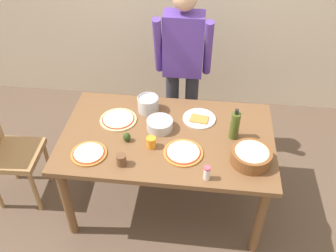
{
  "coord_description": "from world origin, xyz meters",
  "views": [
    {
      "loc": [
        0.25,
        -2.09,
        2.62
      ],
      "look_at": [
        0.0,
        0.05,
        0.81
      ],
      "focal_mm": 39.78,
      "sensor_mm": 36.0,
      "label": 1
    }
  ],
  "objects_px": {
    "dining_table": "(167,144)",
    "cup_small_brown": "(121,160)",
    "cup_orange": "(151,142)",
    "avocado": "(127,137)",
    "chair_wooden_left": "(4,148)",
    "steel_pot": "(148,104)",
    "pizza_cooked_on_tray": "(183,152)",
    "person_cook": "(183,64)",
    "plate_with_slice": "(199,119)",
    "pizza_second_cooked": "(89,153)",
    "olive_oil_bottle": "(235,125)",
    "salt_shaker": "(207,173)",
    "pizza_raw_on_board": "(118,119)",
    "mixing_bowl_steel": "(160,124)",
    "popcorn_bowl": "(251,155)"
  },
  "relations": [
    {
      "from": "dining_table",
      "to": "cup_small_brown",
      "type": "distance_m",
      "value": 0.46
    },
    {
      "from": "cup_orange",
      "to": "avocado",
      "type": "relative_size",
      "value": 1.21
    },
    {
      "from": "chair_wooden_left",
      "to": "steel_pot",
      "type": "relative_size",
      "value": 5.48
    },
    {
      "from": "avocado",
      "to": "pizza_cooked_on_tray",
      "type": "bearing_deg",
      "value": -11.65
    },
    {
      "from": "person_cook",
      "to": "plate_with_slice",
      "type": "bearing_deg",
      "value": -71.47
    },
    {
      "from": "pizza_cooked_on_tray",
      "to": "pizza_second_cooked",
      "type": "relative_size",
      "value": 1.11
    },
    {
      "from": "olive_oil_bottle",
      "to": "salt_shaker",
      "type": "bearing_deg",
      "value": -112.64
    },
    {
      "from": "salt_shaker",
      "to": "pizza_raw_on_board",
      "type": "bearing_deg",
      "value": 143.22
    },
    {
      "from": "pizza_raw_on_board",
      "to": "pizza_second_cooked",
      "type": "height_order",
      "value": "same"
    },
    {
      "from": "chair_wooden_left",
      "to": "salt_shaker",
      "type": "bearing_deg",
      "value": -11.59
    },
    {
      "from": "dining_table",
      "to": "salt_shaker",
      "type": "height_order",
      "value": "salt_shaker"
    },
    {
      "from": "cup_orange",
      "to": "dining_table",
      "type": "bearing_deg",
      "value": 53.78
    },
    {
      "from": "person_cook",
      "to": "avocado",
      "type": "distance_m",
      "value": 0.93
    },
    {
      "from": "mixing_bowl_steel",
      "to": "cup_orange",
      "type": "height_order",
      "value": "cup_orange"
    },
    {
      "from": "pizza_raw_on_board",
      "to": "mixing_bowl_steel",
      "type": "distance_m",
      "value": 0.35
    },
    {
      "from": "mixing_bowl_steel",
      "to": "olive_oil_bottle",
      "type": "distance_m",
      "value": 0.56
    },
    {
      "from": "pizza_second_cooked",
      "to": "mixing_bowl_steel",
      "type": "relative_size",
      "value": 1.28
    },
    {
      "from": "pizza_second_cooked",
      "to": "salt_shaker",
      "type": "xyz_separation_m",
      "value": [
        0.84,
        -0.13,
        0.04
      ]
    },
    {
      "from": "steel_pot",
      "to": "olive_oil_bottle",
      "type": "bearing_deg",
      "value": -19.84
    },
    {
      "from": "salt_shaker",
      "to": "mixing_bowl_steel",
      "type": "bearing_deg",
      "value": 128.48
    },
    {
      "from": "popcorn_bowl",
      "to": "olive_oil_bottle",
      "type": "xyz_separation_m",
      "value": [
        -0.11,
        0.25,
        0.05
      ]
    },
    {
      "from": "pizza_second_cooked",
      "to": "pizza_raw_on_board",
      "type": "bearing_deg",
      "value": 72.74
    },
    {
      "from": "olive_oil_bottle",
      "to": "avocado",
      "type": "bearing_deg",
      "value": -170.38
    },
    {
      "from": "pizza_raw_on_board",
      "to": "plate_with_slice",
      "type": "height_order",
      "value": "plate_with_slice"
    },
    {
      "from": "pizza_raw_on_board",
      "to": "pizza_cooked_on_tray",
      "type": "xyz_separation_m",
      "value": [
        0.54,
        -0.32,
        0.0
      ]
    },
    {
      "from": "plate_with_slice",
      "to": "olive_oil_bottle",
      "type": "distance_m",
      "value": 0.34
    },
    {
      "from": "mixing_bowl_steel",
      "to": "steel_pot",
      "type": "relative_size",
      "value": 1.15
    },
    {
      "from": "person_cook",
      "to": "popcorn_bowl",
      "type": "height_order",
      "value": "person_cook"
    },
    {
      "from": "cup_small_brown",
      "to": "person_cook",
      "type": "bearing_deg",
      "value": 73.4
    },
    {
      "from": "pizza_cooked_on_tray",
      "to": "plate_with_slice",
      "type": "xyz_separation_m",
      "value": [
        0.09,
        0.4,
        -0.0
      ]
    },
    {
      "from": "pizza_raw_on_board",
      "to": "cup_orange",
      "type": "height_order",
      "value": "cup_orange"
    },
    {
      "from": "chair_wooden_left",
      "to": "pizza_cooked_on_tray",
      "type": "bearing_deg",
      "value": -4.52
    },
    {
      "from": "steel_pot",
      "to": "cup_small_brown",
      "type": "xyz_separation_m",
      "value": [
        -0.09,
        -0.62,
        -0.02
      ]
    },
    {
      "from": "pizza_cooked_on_tray",
      "to": "avocado",
      "type": "xyz_separation_m",
      "value": [
        -0.42,
        0.09,
        0.03
      ]
    },
    {
      "from": "popcorn_bowl",
      "to": "olive_oil_bottle",
      "type": "distance_m",
      "value": 0.28
    },
    {
      "from": "chair_wooden_left",
      "to": "pizza_raw_on_board",
      "type": "bearing_deg",
      "value": 12.31
    },
    {
      "from": "plate_with_slice",
      "to": "mixing_bowl_steel",
      "type": "height_order",
      "value": "mixing_bowl_steel"
    },
    {
      "from": "olive_oil_bottle",
      "to": "cup_small_brown",
      "type": "relative_size",
      "value": 3.01
    },
    {
      "from": "salt_shaker",
      "to": "avocado",
      "type": "relative_size",
      "value": 1.51
    },
    {
      "from": "cup_small_brown",
      "to": "salt_shaker",
      "type": "bearing_deg",
      "value": -6.21
    },
    {
      "from": "pizza_raw_on_board",
      "to": "salt_shaker",
      "type": "distance_m",
      "value": 0.89
    },
    {
      "from": "plate_with_slice",
      "to": "cup_small_brown",
      "type": "bearing_deg",
      "value": -132.36
    },
    {
      "from": "dining_table",
      "to": "steel_pot",
      "type": "xyz_separation_m",
      "value": [
        -0.19,
        0.28,
        0.16
      ]
    },
    {
      "from": "plate_with_slice",
      "to": "avocado",
      "type": "relative_size",
      "value": 3.71
    },
    {
      "from": "mixing_bowl_steel",
      "to": "pizza_cooked_on_tray",
      "type": "bearing_deg",
      "value": -51.41
    },
    {
      "from": "popcorn_bowl",
      "to": "salt_shaker",
      "type": "bearing_deg",
      "value": -147.16
    },
    {
      "from": "pizza_raw_on_board",
      "to": "avocado",
      "type": "distance_m",
      "value": 0.26
    },
    {
      "from": "mixing_bowl_steel",
      "to": "olive_oil_bottle",
      "type": "height_order",
      "value": "olive_oil_bottle"
    },
    {
      "from": "pizza_cooked_on_tray",
      "to": "popcorn_bowl",
      "type": "relative_size",
      "value": 1.01
    },
    {
      "from": "mixing_bowl_steel",
      "to": "steel_pot",
      "type": "bearing_deg",
      "value": 119.91
    }
  ]
}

